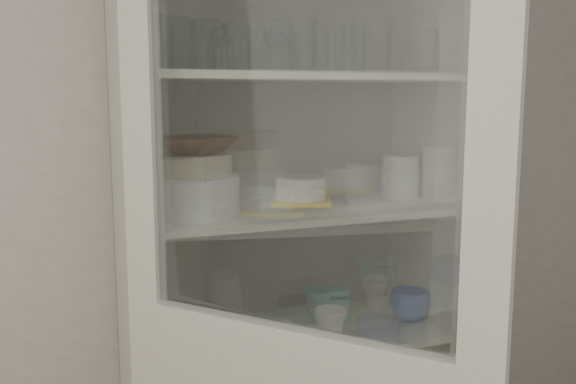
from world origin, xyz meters
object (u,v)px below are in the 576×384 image
object	(u,v)px
mug_blue	(409,305)
measuring_cups	(236,339)
mug_teal	(319,304)
goblet_0	(214,43)
goblet_1	(221,48)
goblet_3	(359,47)
yellow_trivet	(301,200)
glass_platter	(301,205)
terracotta_bowl	(197,145)
grey_bowl_stack	(400,176)
plate_stack_back	(184,193)
teal_jar	(338,306)
cream_bowl	(197,165)
plate_stack_front	(198,195)
white_ramekin	(301,187)
white_canister	(156,325)
mug_white	(330,324)
goblet_2	(275,48)
pantry_cabinet	(281,301)

from	to	relation	value
mug_blue	measuring_cups	bearing A→B (deg)	156.53
mug_blue	mug_teal	world-z (taller)	same
goblet_0	goblet_1	bearing A→B (deg)	15.61
goblet_3	yellow_trivet	xyz separation A→B (m)	(-0.26, -0.14, -0.47)
mug_blue	goblet_1	bearing A→B (deg)	141.82
goblet_3	glass_platter	bearing A→B (deg)	-152.10
terracotta_bowl	measuring_cups	bearing A→B (deg)	-6.94
grey_bowl_stack	mug_blue	distance (m)	0.43
plate_stack_back	teal_jar	size ratio (longest dim) A/B	1.91
goblet_0	cream_bowl	bearing A→B (deg)	-123.71
cream_bowl	glass_platter	xyz separation A→B (m)	(0.31, -0.00, -0.13)
measuring_cups	terracotta_bowl	bearing A→B (deg)	173.06
yellow_trivet	mug_blue	bearing A→B (deg)	-1.06
cream_bowl	plate_stack_front	bearing A→B (deg)	0.00
mug_blue	white_ramekin	bearing A→B (deg)	155.21
mug_blue	measuring_cups	distance (m)	0.60
terracotta_bowl	mug_blue	xyz separation A→B (m)	(0.70, -0.01, -0.55)
goblet_1	measuring_cups	world-z (taller)	goblet_1
goblet_0	grey_bowl_stack	xyz separation A→B (m)	(0.61, -0.07, -0.42)
plate_stack_front	terracotta_bowl	xyz separation A→B (m)	(0.00, 0.00, 0.14)
plate_stack_front	teal_jar	bearing A→B (deg)	8.34
yellow_trivet	white_canister	distance (m)	0.57
glass_platter	mug_white	size ratio (longest dim) A/B	2.87
plate_stack_front	white_ramekin	xyz separation A→B (m)	(0.31, -0.00, 0.01)
goblet_1	grey_bowl_stack	distance (m)	0.72
white_ramekin	grey_bowl_stack	bearing A→B (deg)	10.31
goblet_2	mug_teal	distance (m)	0.84
terracotta_bowl	glass_platter	bearing A→B (deg)	-0.46
goblet_3	mug_blue	size ratio (longest dim) A/B	1.39
terracotta_bowl	yellow_trivet	size ratio (longest dim) A/B	1.19
plate_stack_front	grey_bowl_stack	world-z (taller)	grey_bowl_stack
pantry_cabinet	mug_teal	world-z (taller)	pantry_cabinet
goblet_1	glass_platter	world-z (taller)	goblet_1
cream_bowl	goblet_0	bearing A→B (deg)	56.29
goblet_1	teal_jar	distance (m)	0.91
mug_white	goblet_3	bearing A→B (deg)	55.41
white_canister	goblet_2	bearing A→B (deg)	12.46
teal_jar	grey_bowl_stack	bearing A→B (deg)	-0.56
terracotta_bowl	teal_jar	bearing A→B (deg)	8.34
goblet_1	yellow_trivet	xyz separation A→B (m)	(0.20, -0.14, -0.45)
plate_stack_front	mug_teal	xyz separation A→B (m)	(0.43, 0.11, -0.41)
plate_stack_back	white_ramekin	bearing A→B (deg)	-25.29
white_ramekin	mug_white	bearing A→B (deg)	-43.16
goblet_0	cream_bowl	xyz separation A→B (m)	(-0.09, -0.13, -0.35)
plate_stack_front	mug_blue	size ratio (longest dim) A/B	1.87
pantry_cabinet	goblet_0	bearing A→B (deg)	171.25
pantry_cabinet	plate_stack_front	world-z (taller)	pantry_cabinet
glass_platter	cream_bowl	bearing A→B (deg)	179.54
cream_bowl	glass_platter	world-z (taller)	cream_bowl
pantry_cabinet	goblet_0	size ratio (longest dim) A/B	11.88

